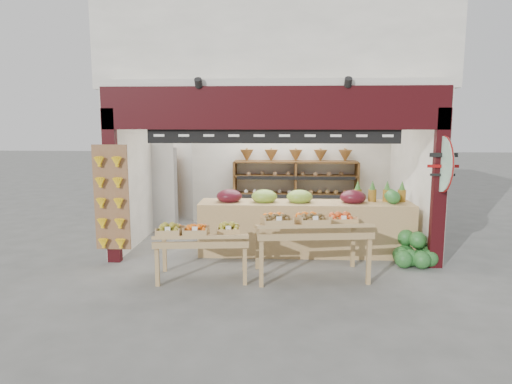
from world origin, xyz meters
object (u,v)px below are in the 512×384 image
(display_table_left, at_px, (196,234))
(watermelon_pile, at_px, (415,253))
(mid_counter, at_px, (304,226))
(cardboard_stack, at_px, (219,230))
(refrigerator, at_px, (169,185))
(display_table_right, at_px, (306,223))
(back_shelving, at_px, (295,179))

(display_table_left, distance_m, watermelon_pile, 3.75)
(mid_counter, distance_m, display_table_left, 2.26)
(mid_counter, bearing_deg, cardboard_stack, 153.62)
(refrigerator, xyz_separation_m, display_table_right, (2.95, -3.10, -0.15))
(back_shelving, xyz_separation_m, display_table_left, (-1.63, -3.76, -0.41))
(cardboard_stack, bearing_deg, display_table_right, -51.40)
(refrigerator, relative_size, watermelon_pile, 2.51)
(display_table_right, xyz_separation_m, watermelon_pile, (1.90, 0.70, -0.65))
(back_shelving, xyz_separation_m, watermelon_pile, (1.97, -2.88, -0.92))
(mid_counter, bearing_deg, display_table_right, -91.61)
(display_table_left, bearing_deg, cardboard_stack, 89.10)
(back_shelving, bearing_deg, refrigerator, -170.48)
(refrigerator, height_order, display_table_left, refrigerator)
(mid_counter, height_order, display_table_right, mid_counter)
(mid_counter, relative_size, display_table_right, 2.11)
(mid_counter, relative_size, watermelon_pile, 4.84)
(mid_counter, distance_m, display_table_right, 1.29)
(refrigerator, bearing_deg, display_table_left, -50.38)
(mid_counter, bearing_deg, refrigerator, 148.16)
(cardboard_stack, bearing_deg, display_table_left, -90.90)
(display_table_right, bearing_deg, display_table_left, -173.82)
(cardboard_stack, distance_m, display_table_right, 2.75)
(display_table_left, height_order, display_table_right, display_table_right)
(watermelon_pile, bearing_deg, display_table_right, -159.82)
(display_table_right, bearing_deg, cardboard_stack, 128.60)
(back_shelving, bearing_deg, display_table_right, -88.89)
(refrigerator, height_order, display_table_right, refrigerator)
(cardboard_stack, relative_size, display_table_left, 0.66)
(back_shelving, distance_m, display_table_right, 3.59)
(refrigerator, distance_m, watermelon_pile, 5.47)
(cardboard_stack, bearing_deg, refrigerator, 141.78)
(refrigerator, bearing_deg, mid_counter, -12.99)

